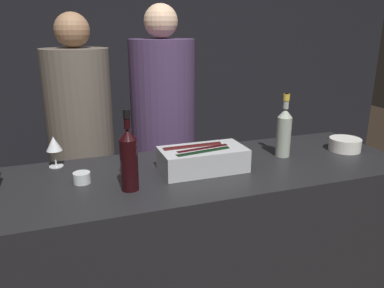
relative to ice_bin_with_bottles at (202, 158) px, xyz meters
name	(u,v)px	position (x,y,z in m)	size (l,w,h in m)	color
wall_back_chalkboard	(119,56)	(-0.03, 2.18, 0.33)	(6.40, 0.06, 2.80)	black
bar_counter	(194,261)	(-0.03, 0.01, -0.57)	(2.15, 0.70, 1.01)	black
ice_bin_with_bottles	(202,158)	(0.00, 0.00, 0.00)	(0.40, 0.21, 0.12)	#B7BABF
bowl_white	(345,144)	(0.86, 0.02, -0.03)	(0.17, 0.17, 0.07)	silver
wine_glass	(54,145)	(-0.66, 0.28, 0.05)	(0.08, 0.08, 0.15)	silver
candle_votive	(82,178)	(-0.55, 0.03, -0.04)	(0.07, 0.07, 0.05)	silver
red_wine_bottle_black_foil	(129,158)	(-0.36, -0.11, 0.08)	(0.07, 0.07, 0.34)	black
rose_wine_bottle	(284,131)	(0.48, 0.05, 0.08)	(0.08, 0.08, 0.33)	#9EA899
person_in_hoodie	(163,131)	(0.02, 0.78, -0.07)	(0.42, 0.42, 1.81)	black
person_blond_tee	(82,139)	(-0.50, 0.87, -0.10)	(0.41, 0.41, 1.76)	black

